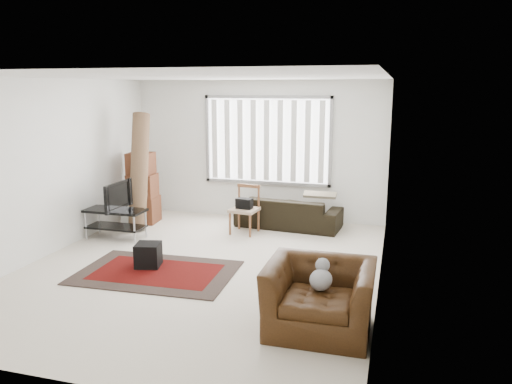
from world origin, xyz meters
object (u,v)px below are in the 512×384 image
sofa (289,208)px  armchair (320,292)px  moving_boxes (142,190)px  side_chair (245,207)px  tv_stand (116,217)px

sofa → armchair: armchair is taller
moving_boxes → armchair: moving_boxes is taller
sofa → side_chair: bearing=46.1°
moving_boxes → armchair: (3.95, -3.42, -0.20)m
tv_stand → moving_boxes: size_ratio=0.77×
moving_boxes → side_chair: bearing=-4.2°
side_chair → armchair: bearing=-54.0°
armchair → moving_boxes: bearing=138.7°
side_chair → moving_boxes: bearing=-177.7°
tv_stand → armchair: armchair is taller
moving_boxes → tv_stand: bearing=-86.6°
moving_boxes → side_chair: (2.10, -0.15, -0.16)m
tv_stand → sofa: sofa is taller
moving_boxes → armchair: 5.23m
tv_stand → moving_boxes: (-0.06, 1.09, 0.25)m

